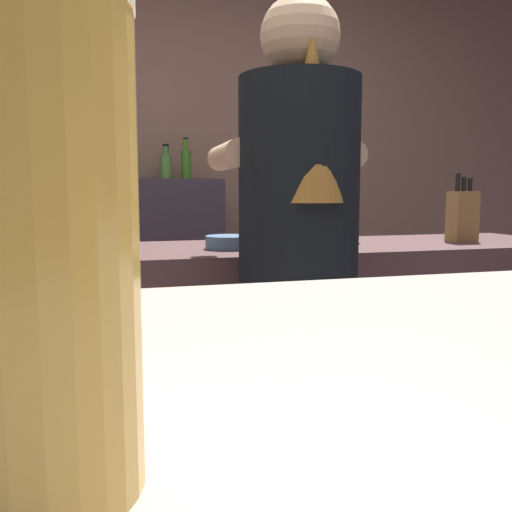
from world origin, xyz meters
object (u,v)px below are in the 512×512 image
Objects in this scene: mixing_bowl at (229,242)px; chefs_knife at (332,244)px; bottle_soy at (105,162)px; bartender at (299,249)px; bottle_hot_sauce at (166,165)px; bottle_vinegar at (186,163)px; knife_block at (462,215)px; bottle_olive_oil at (167,167)px.

mixing_bowl reaches higher than chefs_knife.
bottle_soy is at bearing 107.55° from mixing_bowl.
bottle_hot_sauce is (-0.18, 1.61, 0.30)m from bartender.
bottle_hot_sauce reaches higher than chefs_knife.
mixing_bowl is (-0.11, 0.40, -0.01)m from bartender.
bottle_vinegar reaches higher than bottle_hot_sauce.
knife_block is at bearing 0.31° from mixing_bowl.
bottle_olive_oil reaches higher than chefs_knife.
mixing_bowl is 1.34m from bottle_vinegar.
bottle_olive_oil is at bearing 81.99° from bottle_hot_sauce.
bottle_hot_sauce is at bearing 99.56° from chefs_knife.
bottle_soy is at bearing -175.85° from bottle_vinegar.
bottle_vinegar is (-0.34, 1.29, 0.35)m from chefs_knife.
knife_block reaches higher than chefs_knife.
bartender is 8.71× the size of bottle_hot_sauce.
chefs_knife is 1.26× the size of bottle_olive_oil.
knife_block is at bearing -43.01° from bottle_soy.
knife_block is 1.60m from bottle_hot_sauce.
bartender is 1.84m from bottle_olive_oil.
bottle_vinegar is at bearing 93.34° from chefs_knife.
knife_block reaches higher than mixing_bowl.
mixing_bowl is 0.70× the size of chefs_knife.
bottle_hot_sauce is at bearing 93.49° from mixing_bowl.
knife_block is 1.14× the size of bottle_vinegar.
bartender is 9.83× the size of mixing_bowl.
knife_block is 0.57m from chefs_knife.
bartender reaches higher than bottle_vinegar.
knife_block is at bearing -54.62° from bottle_olive_oil.
bottle_hot_sauce is (-0.07, 1.21, 0.32)m from mixing_bowl.
bottle_hot_sauce is at bearing 8.66° from bartender.
bottle_soy is 0.45m from bottle_vinegar.
bottle_olive_oil is (-0.44, 1.40, 0.34)m from chefs_knife.
bottle_olive_oil reaches higher than bottle_hot_sauce.
mixing_bowl is 0.88× the size of bottle_olive_oil.
bottle_olive_oil is at bearing 91.90° from mixing_bowl.
bartender reaches higher than mixing_bowl.
bottle_vinegar reaches higher than bottle_soy.
bottle_olive_oil reaches higher than mixing_bowl.
knife_block is at bearing -55.12° from bottle_vinegar.
chefs_knife is 1.33m from bottle_hot_sauce.
bottle_vinegar is at bearing 4.15° from bottle_soy.
bottle_vinegar is at bearing 87.82° from mixing_bowl.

